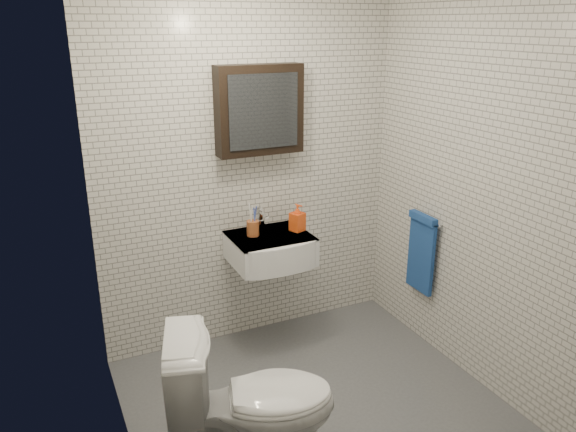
# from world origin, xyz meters

# --- Properties ---
(ground) EXTENTS (2.20, 2.00, 0.01)m
(ground) POSITION_xyz_m (0.00, 0.00, 0.01)
(ground) COLOR #515459
(ground) RESTS_ON ground
(room_shell) EXTENTS (2.22, 2.02, 2.51)m
(room_shell) POSITION_xyz_m (0.00, 0.00, 1.47)
(room_shell) COLOR silver
(room_shell) RESTS_ON ground
(washbasin) EXTENTS (0.55, 0.50, 0.20)m
(washbasin) POSITION_xyz_m (0.05, 0.73, 0.76)
(washbasin) COLOR white
(washbasin) RESTS_ON room_shell
(faucet) EXTENTS (0.06, 0.20, 0.15)m
(faucet) POSITION_xyz_m (0.05, 0.93, 0.92)
(faucet) COLOR silver
(faucet) RESTS_ON washbasin
(mirror_cabinet) EXTENTS (0.60, 0.15, 0.60)m
(mirror_cabinet) POSITION_xyz_m (0.05, 0.93, 1.70)
(mirror_cabinet) COLOR black
(mirror_cabinet) RESTS_ON room_shell
(towel_rail) EXTENTS (0.09, 0.30, 0.58)m
(towel_rail) POSITION_xyz_m (1.04, 0.35, 0.72)
(towel_rail) COLOR silver
(towel_rail) RESTS_ON room_shell
(toothbrush_cup) EXTENTS (0.11, 0.11, 0.24)m
(toothbrush_cup) POSITION_xyz_m (-0.06, 0.82, 0.91)
(toothbrush_cup) COLOR #9D4F27
(toothbrush_cup) RESTS_ON washbasin
(soap_bottle) EXTENTS (0.11, 0.12, 0.20)m
(soap_bottle) POSITION_xyz_m (0.27, 0.78, 0.95)
(soap_bottle) COLOR orange
(soap_bottle) RESTS_ON washbasin
(toilet) EXTENTS (0.94, 0.69, 0.85)m
(toilet) POSITION_xyz_m (-0.54, -0.36, 0.43)
(toilet) COLOR white
(toilet) RESTS_ON ground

